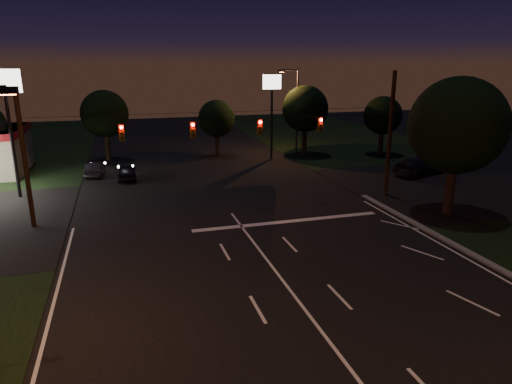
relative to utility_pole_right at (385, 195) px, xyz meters
name	(u,v)px	position (x,y,z in m)	size (l,w,h in m)	color
ground	(320,329)	(-12.00, -15.00, 0.00)	(140.00, 140.00, 0.00)	black
cross_street_right	(465,184)	(8.00, 1.00, 0.00)	(20.00, 16.00, 0.02)	black
stop_bar	(288,221)	(-9.00, -3.50, 0.01)	(12.00, 0.50, 0.01)	silver
utility_pole_right	(385,195)	(0.00, 0.00, 0.00)	(0.30, 0.30, 9.00)	black
utility_pole_left	(34,226)	(-24.00, 0.00, 0.00)	(0.28, 0.28, 8.00)	black
signal_span	(227,128)	(-12.00, -0.04, 5.50)	(24.00, 0.40, 1.56)	black
pole_sign_left_near	(6,101)	(-26.00, 7.00, 6.98)	(2.20, 0.30, 9.10)	black
pole_sign_right	(272,97)	(-4.00, 15.00, 6.24)	(1.80, 0.30, 8.40)	black
street_light_right_far	(295,105)	(-0.76, 17.00, 5.24)	(2.20, 0.35, 9.00)	black
tree_right_near	(456,126)	(1.53, -4.83, 5.68)	(6.00, 6.00, 8.76)	black
tree_far_b	(105,114)	(-19.98, 19.13, 4.61)	(4.60, 4.60, 6.98)	black
tree_far_c	(217,119)	(-8.98, 18.10, 3.90)	(3.80, 3.80, 5.86)	black
tree_far_d	(305,109)	(0.02, 16.13, 4.83)	(4.80, 4.80, 7.30)	black
tree_far_e	(382,116)	(8.02, 14.11, 4.11)	(4.00, 4.00, 6.18)	black
car_oncoming_a	(126,172)	(-18.41, 10.33, 0.65)	(1.55, 3.84, 1.31)	black
car_oncoming_b	(95,169)	(-21.00, 12.40, 0.61)	(1.29, 3.69, 1.22)	black
car_cross	(419,166)	(6.29, 4.81, 0.78)	(2.19, 5.40, 1.57)	black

